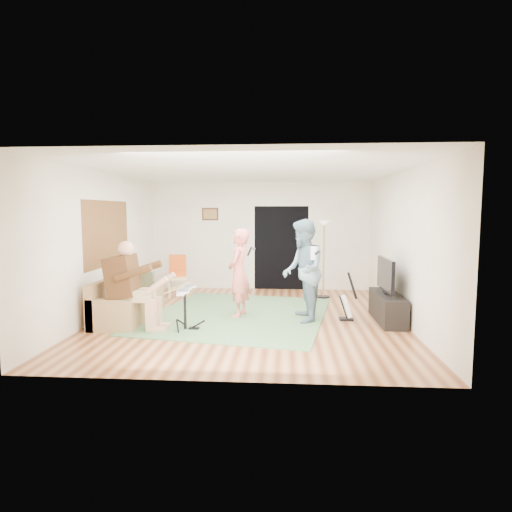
{
  "coord_description": "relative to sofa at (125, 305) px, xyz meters",
  "views": [
    {
      "loc": [
        0.67,
        -7.75,
        1.97
      ],
      "look_at": [
        0.1,
        0.3,
        1.13
      ],
      "focal_mm": 30.0,
      "sensor_mm": 36.0,
      "label": 1
    }
  ],
  "objects": [
    {
      "name": "drummer",
      "position": [
        0.43,
        -0.65,
        0.32
      ],
      "size": [
        0.97,
        0.54,
        1.48
      ],
      "color": "#4C2D15",
      "rests_on": "sofa"
    },
    {
      "name": "ceiling",
      "position": [
        2.28,
        0.22,
        2.44
      ],
      "size": [
        6.0,
        6.0,
        0.0
      ],
      "primitive_type": "plane",
      "rotation": [
        3.14,
        0.0,
        0.0
      ],
      "color": "white",
      "rests_on": "walls"
    },
    {
      "name": "tv_cabinet",
      "position": [
        4.78,
        0.16,
        -0.01
      ],
      "size": [
        0.4,
        1.4,
        0.5
      ],
      "primitive_type": "cube",
      "color": "black",
      "rests_on": "floor"
    },
    {
      "name": "guitar_held",
      "position": [
        3.46,
        0.05,
        0.99
      ],
      "size": [
        0.23,
        0.61,
        0.26
      ],
      "primitive_type": null,
      "rotation": [
        0.0,
        0.0,
        -0.19
      ],
      "color": "white",
      "rests_on": "guitarist"
    },
    {
      "name": "doorway",
      "position": [
        2.83,
        3.21,
        0.79
      ],
      "size": [
        2.1,
        0.0,
        2.1
      ],
      "primitive_type": "plane",
      "rotation": [
        1.57,
        0.0,
        0.0
      ],
      "color": "black",
      "rests_on": "walls"
    },
    {
      "name": "television",
      "position": [
        4.73,
        0.16,
        0.59
      ],
      "size": [
        0.06,
        1.11,
        0.59
      ],
      "primitive_type": "cube",
      "color": "black",
      "rests_on": "tv_cabinet"
    },
    {
      "name": "picture_frame",
      "position": [
        1.03,
        3.21,
        1.64
      ],
      "size": [
        0.42,
        0.03,
        0.32
      ],
      "primitive_type": "cube",
      "color": "#3F2314",
      "rests_on": "walls"
    },
    {
      "name": "sofa",
      "position": [
        0.0,
        0.0,
        0.0
      ],
      "size": [
        0.78,
        1.9,
        0.77
      ],
      "color": "#9A784D",
      "rests_on": "floor"
    },
    {
      "name": "window_blinds",
      "position": [
        -0.46,
        0.42,
        1.29
      ],
      "size": [
        0.0,
        2.05,
        2.05
      ],
      "primitive_type": "plane",
      "rotation": [
        1.57,
        0.0,
        1.57
      ],
      "color": "brown",
      "rests_on": "walls"
    },
    {
      "name": "dining_chair",
      "position": [
        0.47,
        2.07,
        0.09
      ],
      "size": [
        0.48,
        0.5,
        0.96
      ],
      "rotation": [
        0.0,
        0.0,
        0.2
      ],
      "color": "beige",
      "rests_on": "floor"
    },
    {
      "name": "walls",
      "position": [
        2.28,
        0.22,
        1.09
      ],
      "size": [
        5.5,
        6.0,
        2.7
      ],
      "primitive_type": null,
      "color": "white",
      "rests_on": "floor"
    },
    {
      "name": "floor",
      "position": [
        2.28,
        0.22,
        -0.26
      ],
      "size": [
        6.0,
        6.0,
        0.0
      ],
      "primitive_type": "plane",
      "color": "brown",
      "rests_on": "ground"
    },
    {
      "name": "guitarist",
      "position": [
        3.26,
        0.05,
        0.66
      ],
      "size": [
        0.77,
        0.95,
        1.84
      ],
      "primitive_type": "imported",
      "rotation": [
        0.0,
        0.0,
        -1.49
      ],
      "color": "#698A9B",
      "rests_on": "floor"
    },
    {
      "name": "drum_kit",
      "position": [
        1.28,
        -0.65,
        0.06
      ],
      "size": [
        0.39,
        0.7,
        0.72
      ],
      "color": "black",
      "rests_on": "floor"
    },
    {
      "name": "area_rug",
      "position": [
        2.06,
        0.43,
        -0.25
      ],
      "size": [
        3.77,
        4.18,
        0.02
      ],
      "primitive_type": "cube",
      "rotation": [
        0.0,
        0.0,
        -0.17
      ],
      "color": "#4D7648",
      "rests_on": "floor"
    },
    {
      "name": "singer",
      "position": [
        2.08,
        0.32,
        0.57
      ],
      "size": [
        0.5,
        0.66,
        1.65
      ],
      "primitive_type": "imported",
      "rotation": [
        0.0,
        0.0,
        -1.76
      ],
      "color": "#EB6C66",
      "rests_on": "floor"
    },
    {
      "name": "torchiere_lamp",
      "position": [
        3.81,
        2.24,
        0.95
      ],
      "size": [
        0.31,
        0.31,
        1.76
      ],
      "color": "black",
      "rests_on": "floor"
    },
    {
      "name": "microphone",
      "position": [
        2.28,
        0.32,
        0.98
      ],
      "size": [
        0.06,
        0.06,
        0.24
      ],
      "primitive_type": null,
      "color": "black",
      "rests_on": "singer"
    },
    {
      "name": "guitar_spare",
      "position": [
        4.07,
        0.19,
        -0.0
      ],
      "size": [
        0.32,
        0.28,
        0.88
      ],
      "color": "black",
      "rests_on": "floor"
    }
  ]
}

